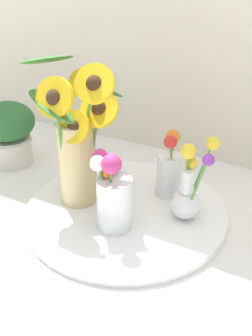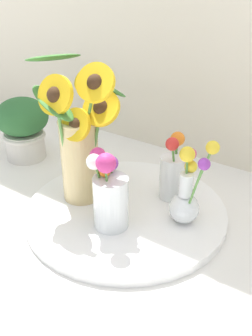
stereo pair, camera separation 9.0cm
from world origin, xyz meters
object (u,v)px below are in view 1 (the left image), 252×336
(mason_jar_sunflowers, at_px, (77,138))
(vase_small_back, at_px, (169,168))
(vase_bulb_right, at_px, (188,190))
(serving_tray, at_px, (126,211))
(vase_small_center, at_px, (113,195))
(potted_plant, at_px, (9,131))

(mason_jar_sunflowers, bearing_deg, vase_small_back, 34.94)
(mason_jar_sunflowers, relative_size, vase_bulb_right, 1.78)
(vase_bulb_right, bearing_deg, serving_tray, -166.23)
(serving_tray, distance_m, vase_bulb_right, 0.17)
(serving_tray, bearing_deg, vase_small_center, -83.53)
(serving_tray, distance_m, vase_small_center, 0.12)
(serving_tray, distance_m, potted_plant, 0.45)
(vase_small_center, height_order, vase_small_back, vase_small_center)
(mason_jar_sunflowers, relative_size, potted_plant, 1.87)
(vase_small_back, bearing_deg, mason_jar_sunflowers, -145.06)
(vase_small_back, bearing_deg, vase_small_center, -106.64)
(serving_tray, relative_size, vase_small_back, 2.73)
(potted_plant, bearing_deg, vase_small_back, 3.36)
(serving_tray, relative_size, mason_jar_sunflowers, 1.35)
(vase_bulb_right, distance_m, potted_plant, 0.58)
(vase_bulb_right, xyz_separation_m, vase_small_back, (-0.08, 0.07, 0.00))
(vase_bulb_right, relative_size, potted_plant, 1.05)
(vase_small_back, bearing_deg, vase_bulb_right, -43.52)
(vase_small_back, distance_m, potted_plant, 0.50)
(vase_small_center, bearing_deg, vase_bulb_right, 40.23)
(mason_jar_sunflowers, bearing_deg, potted_plant, 162.77)
(serving_tray, bearing_deg, vase_small_back, 59.26)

